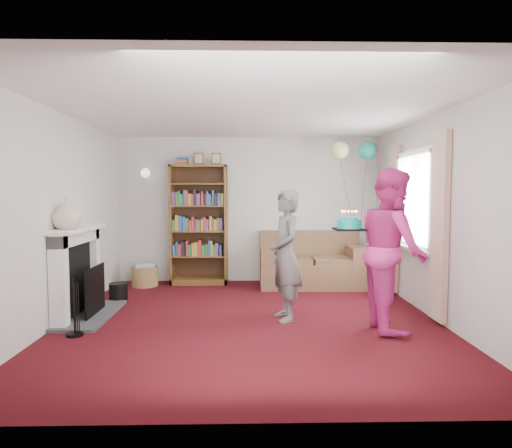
{
  "coord_description": "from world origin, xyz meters",
  "views": [
    {
      "loc": [
        -0.06,
        -5.45,
        1.54
      ],
      "look_at": [
        0.09,
        0.6,
        1.13
      ],
      "focal_mm": 32.0,
      "sensor_mm": 36.0,
      "label": 1
    }
  ],
  "objects_px": {
    "person_striped": "(286,255)",
    "person_magenta": "(392,249)",
    "bookcase": "(199,226)",
    "sofa": "(311,265)",
    "birthday_cake": "(349,224)"
  },
  "relations": [
    {
      "from": "person_striped",
      "to": "person_magenta",
      "type": "distance_m",
      "value": 1.24
    },
    {
      "from": "bookcase",
      "to": "person_striped",
      "type": "xyz_separation_m",
      "value": [
        1.27,
        -2.3,
        -0.19
      ]
    },
    {
      "from": "person_magenta",
      "to": "person_striped",
      "type": "bearing_deg",
      "value": 71.68
    },
    {
      "from": "sofa",
      "to": "birthday_cake",
      "type": "relative_size",
      "value": 5.04
    },
    {
      "from": "bookcase",
      "to": "birthday_cake",
      "type": "bearing_deg",
      "value": -52.66
    },
    {
      "from": "person_striped",
      "to": "birthday_cake",
      "type": "distance_m",
      "value": 0.86
    },
    {
      "from": "person_magenta",
      "to": "sofa",
      "type": "bearing_deg",
      "value": 13.49
    },
    {
      "from": "sofa",
      "to": "birthday_cake",
      "type": "height_order",
      "value": "birthday_cake"
    },
    {
      "from": "bookcase",
      "to": "person_magenta",
      "type": "bearing_deg",
      "value": -47.85
    },
    {
      "from": "bookcase",
      "to": "person_striped",
      "type": "relative_size",
      "value": 1.4
    },
    {
      "from": "bookcase",
      "to": "person_striped",
      "type": "height_order",
      "value": "bookcase"
    },
    {
      "from": "birthday_cake",
      "to": "person_striped",
      "type": "bearing_deg",
      "value": 157.28
    },
    {
      "from": "sofa",
      "to": "person_magenta",
      "type": "height_order",
      "value": "person_magenta"
    },
    {
      "from": "bookcase",
      "to": "person_striped",
      "type": "distance_m",
      "value": 2.63
    },
    {
      "from": "birthday_cake",
      "to": "bookcase",
      "type": "bearing_deg",
      "value": 127.34
    }
  ]
}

